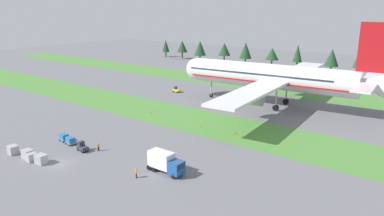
{
  "coord_description": "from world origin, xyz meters",
  "views": [
    {
      "loc": [
        56.67,
        -33.75,
        27.27
      ],
      "look_at": [
        4.45,
        33.56,
        4.0
      ],
      "focal_mm": 34.26,
      "sensor_mm": 36.0,
      "label": 1
    }
  ],
  "objects_px": {
    "uld_container_0": "(13,150)",
    "taxiway_marker_0": "(151,111)",
    "ground_crew_marshaller": "(98,146)",
    "uld_container_2": "(28,154)",
    "cargo_dolly_second": "(64,137)",
    "uld_container_1": "(41,159)",
    "uld_container_3": "(31,157)",
    "taxiway_marker_2": "(200,126)",
    "catering_truck": "(165,162)",
    "taxiway_marker_3": "(235,132)",
    "cargo_dolly_lead": "(70,140)",
    "taxiway_marker_1": "(257,138)",
    "pushback_tractor": "(176,90)",
    "airliner": "(274,77)",
    "baggage_tug": "(82,147)",
    "ground_crew_loader": "(136,172)"
  },
  "relations": [
    {
      "from": "uld_container_0",
      "to": "taxiway_marker_0",
      "type": "xyz_separation_m",
      "value": [
        0.64,
        37.38,
        -0.53
      ]
    },
    {
      "from": "ground_crew_marshaller",
      "to": "uld_container_2",
      "type": "relative_size",
      "value": 0.87
    },
    {
      "from": "cargo_dolly_second",
      "to": "uld_container_1",
      "type": "height_order",
      "value": "uld_container_1"
    },
    {
      "from": "uld_container_3",
      "to": "taxiway_marker_2",
      "type": "bearing_deg",
      "value": 70.62
    },
    {
      "from": "catering_truck",
      "to": "uld_container_2",
      "type": "xyz_separation_m",
      "value": [
        -24.42,
        -11.35,
        -1.08
      ]
    },
    {
      "from": "taxiway_marker_3",
      "to": "cargo_dolly_lead",
      "type": "bearing_deg",
      "value": -131.24
    },
    {
      "from": "taxiway_marker_2",
      "to": "uld_container_3",
      "type": "bearing_deg",
      "value": -109.38
    },
    {
      "from": "taxiway_marker_2",
      "to": "taxiway_marker_3",
      "type": "height_order",
      "value": "taxiway_marker_3"
    },
    {
      "from": "ground_crew_marshaller",
      "to": "uld_container_1",
      "type": "xyz_separation_m",
      "value": [
        -3.26,
        -10.28,
        -0.08
      ]
    },
    {
      "from": "cargo_dolly_lead",
      "to": "taxiway_marker_1",
      "type": "distance_m",
      "value": 39.34
    },
    {
      "from": "uld_container_3",
      "to": "taxiway_marker_2",
      "type": "relative_size",
      "value": 4.35
    },
    {
      "from": "cargo_dolly_lead",
      "to": "uld_container_2",
      "type": "relative_size",
      "value": 1.19
    },
    {
      "from": "pushback_tractor",
      "to": "taxiway_marker_3",
      "type": "distance_m",
      "value": 44.59
    },
    {
      "from": "cargo_dolly_second",
      "to": "uld_container_1",
      "type": "xyz_separation_m",
      "value": [
        7.06,
        -9.43,
        -0.05
      ]
    },
    {
      "from": "cargo_dolly_second",
      "to": "ground_crew_marshaller",
      "type": "xyz_separation_m",
      "value": [
        10.32,
        0.85,
        0.03
      ]
    },
    {
      "from": "airliner",
      "to": "baggage_tug",
      "type": "bearing_deg",
      "value": 159.98
    },
    {
      "from": "uld_container_2",
      "to": "taxiway_marker_3",
      "type": "height_order",
      "value": "uld_container_2"
    },
    {
      "from": "baggage_tug",
      "to": "catering_truck",
      "type": "bearing_deg",
      "value": 106.1
    },
    {
      "from": "uld_container_2",
      "to": "taxiway_marker_0",
      "type": "distance_m",
      "value": 37.07
    },
    {
      "from": "cargo_dolly_lead",
      "to": "taxiway_marker_1",
      "type": "bearing_deg",
      "value": 140.29
    },
    {
      "from": "ground_crew_loader",
      "to": "uld_container_1",
      "type": "height_order",
      "value": "ground_crew_loader"
    },
    {
      "from": "uld_container_1",
      "to": "uld_container_2",
      "type": "height_order",
      "value": "uld_container_2"
    },
    {
      "from": "cargo_dolly_second",
      "to": "uld_container_3",
      "type": "xyz_separation_m",
      "value": [
        4.48,
        -9.88,
        -0.14
      ]
    },
    {
      "from": "cargo_dolly_lead",
      "to": "ground_crew_loader",
      "type": "relative_size",
      "value": 1.37
    },
    {
      "from": "cargo_dolly_lead",
      "to": "pushback_tractor",
      "type": "relative_size",
      "value": 0.88
    },
    {
      "from": "cargo_dolly_second",
      "to": "taxiway_marker_1",
      "type": "height_order",
      "value": "cargo_dolly_second"
    },
    {
      "from": "taxiway_marker_2",
      "to": "taxiway_marker_3",
      "type": "distance_m",
      "value": 9.29
    },
    {
      "from": "pushback_tractor",
      "to": "taxiway_marker_3",
      "type": "height_order",
      "value": "pushback_tractor"
    },
    {
      "from": "airliner",
      "to": "ground_crew_marshaller",
      "type": "relative_size",
      "value": 41.44
    },
    {
      "from": "taxiway_marker_3",
      "to": "ground_crew_loader",
      "type": "bearing_deg",
      "value": -92.51
    },
    {
      "from": "cargo_dolly_second",
      "to": "ground_crew_loader",
      "type": "height_order",
      "value": "ground_crew_loader"
    },
    {
      "from": "cargo_dolly_lead",
      "to": "uld_container_0",
      "type": "relative_size",
      "value": 1.19
    },
    {
      "from": "ground_crew_marshaller",
      "to": "taxiway_marker_2",
      "type": "bearing_deg",
      "value": 160.7
    },
    {
      "from": "ground_crew_loader",
      "to": "uld_container_3",
      "type": "xyz_separation_m",
      "value": [
        -20.44,
        -6.98,
        -0.17
      ]
    },
    {
      "from": "baggage_tug",
      "to": "uld_container_3",
      "type": "distance_m",
      "value": 9.39
    },
    {
      "from": "cargo_dolly_lead",
      "to": "uld_container_1",
      "type": "height_order",
      "value": "uld_container_1"
    },
    {
      "from": "ground_crew_marshaller",
      "to": "uld_container_3",
      "type": "relative_size",
      "value": 0.87
    },
    {
      "from": "catering_truck",
      "to": "taxiway_marker_1",
      "type": "height_order",
      "value": "catering_truck"
    },
    {
      "from": "ground_crew_marshaller",
      "to": "uld_container_1",
      "type": "relative_size",
      "value": 0.87
    },
    {
      "from": "uld_container_2",
      "to": "airliner",
      "type": "bearing_deg",
      "value": 73.03
    },
    {
      "from": "uld_container_1",
      "to": "airliner",
      "type": "bearing_deg",
      "value": 76.44
    },
    {
      "from": "airliner",
      "to": "cargo_dolly_second",
      "type": "height_order",
      "value": "airliner"
    },
    {
      "from": "uld_container_3",
      "to": "taxiway_marker_3",
      "type": "bearing_deg",
      "value": 58.95
    },
    {
      "from": "baggage_tug",
      "to": "taxiway_marker_3",
      "type": "bearing_deg",
      "value": 154.22
    },
    {
      "from": "airliner",
      "to": "uld_container_0",
      "type": "height_order",
      "value": "airliner"
    },
    {
      "from": "pushback_tractor",
      "to": "taxiway_marker_3",
      "type": "relative_size",
      "value": 4.09
    },
    {
      "from": "cargo_dolly_second",
      "to": "uld_container_2",
      "type": "relative_size",
      "value": 1.19
    },
    {
      "from": "uld_container_2",
      "to": "uld_container_3",
      "type": "xyz_separation_m",
      "value": [
        1.54,
        -0.14,
        -0.09
      ]
    },
    {
      "from": "catering_truck",
      "to": "pushback_tractor",
      "type": "xyz_separation_m",
      "value": [
        -38.67,
        48.68,
        -1.14
      ]
    },
    {
      "from": "uld_container_3",
      "to": "taxiway_marker_2",
      "type": "distance_m",
      "value": 37.5
    }
  ]
}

